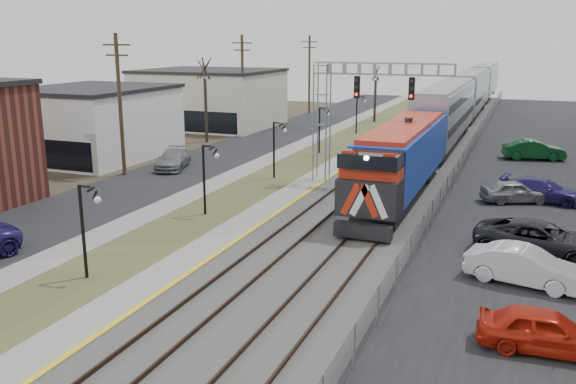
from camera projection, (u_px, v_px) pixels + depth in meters
The scene contains 22 objects.
street_west at pixel (225, 154), 52.15m from camera, with size 7.00×120.00×0.04m, color black.
sidewalk at pixel (273, 157), 50.55m from camera, with size 2.00×120.00×0.08m, color gray.
grass_median at pixel (307, 160), 49.49m from camera, with size 4.00×120.00×0.06m, color #4B522C.
platform at pixel (343, 162), 48.40m from camera, with size 2.00×120.00×0.24m, color gray.
ballast_bed at pixel (406, 167), 46.63m from camera, with size 8.00×120.00×0.20m, color #595651.
platform_edge at pixel (354, 161), 48.06m from camera, with size 0.24×120.00×0.01m, color gold.
track_near at pixel (380, 162), 47.30m from camera, with size 1.58×120.00×0.15m.
track_far at pixel (425, 166), 46.06m from camera, with size 1.58×120.00×0.15m.
train at pixel (464, 100), 68.62m from camera, with size 3.00×85.85×5.33m.
signal_gantry at pixel (347, 102), 39.95m from camera, with size 9.00×1.07×8.15m.
lampposts at pixel (207, 179), 33.92m from camera, with size 0.14×62.14×4.00m.
utility_poles at pixel (120, 106), 42.97m from camera, with size 0.28×80.28×10.00m.
fence at pixel (463, 161), 44.97m from camera, with size 0.04×120.00×1.60m, color gray.
buildings_west at pixel (42, 131), 45.04m from camera, with size 14.00×67.00×7.00m.
bare_trees at pixel (232, 117), 55.43m from camera, with size 12.30×42.30×5.95m.
car_lot_a at pixel (545, 331), 19.10m from camera, with size 1.66×4.13×1.41m, color red.
car_lot_b at pixel (525, 267), 24.34m from camera, with size 1.60×4.58×1.51m, color silver.
car_lot_c at pixel (540, 240), 27.46m from camera, with size 2.62×5.68×1.58m, color black.
car_lot_d at pixel (543, 191), 36.77m from camera, with size 1.96×4.82×1.40m, color navy.
car_lot_e at pixel (515, 192), 36.56m from camera, with size 1.58×3.94×1.34m, color gray.
car_lot_f at pixel (534, 150), 49.49m from camera, with size 1.68×4.81×1.58m, color #0E471E.
car_street_b at pixel (173, 160), 46.11m from camera, with size 1.97×4.84×1.40m, color slate.
Camera 1 is at (12.32, -10.82, 9.63)m, focal length 38.00 mm.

